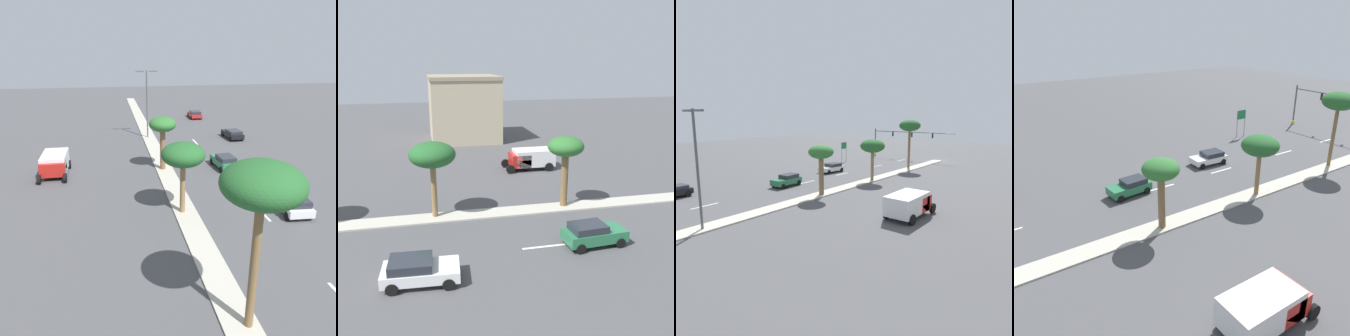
% 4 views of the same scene
% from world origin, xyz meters
% --- Properties ---
extents(ground_plane, '(160.00, 160.00, 0.00)m').
position_xyz_m(ground_plane, '(0.00, 33.65, 0.00)').
color(ground_plane, '#4C4C4F').
extents(median_curb, '(1.80, 86.53, 0.12)m').
position_xyz_m(median_curb, '(0.00, 43.27, 0.06)').
color(median_curb, '#B7B2A3').
rests_on(median_curb, ground).
extents(lane_stripe_trailing, '(0.20, 2.80, 0.01)m').
position_xyz_m(lane_stripe_trailing, '(5.96, 4.00, 0.01)').
color(lane_stripe_trailing, silver).
rests_on(lane_stripe_trailing, ground).
extents(lane_stripe_mid, '(0.20, 2.80, 0.01)m').
position_xyz_m(lane_stripe_mid, '(5.96, 12.59, 0.01)').
color(lane_stripe_mid, silver).
rests_on(lane_stripe_mid, ground).
extents(lane_stripe_inboard, '(0.20, 2.80, 0.01)m').
position_xyz_m(lane_stripe_inboard, '(5.96, 22.49, 0.01)').
color(lane_stripe_inboard, silver).
rests_on(lane_stripe_inboard, ground).
extents(lane_stripe_front, '(0.20, 2.80, 0.01)m').
position_xyz_m(lane_stripe_front, '(5.96, 30.00, 0.01)').
color(lane_stripe_front, silver).
rests_on(lane_stripe_front, ground).
extents(traffic_signal_gantry, '(17.91, 0.53, 6.00)m').
position_xyz_m(traffic_signal_gantry, '(9.19, 0.86, 3.98)').
color(traffic_signal_gantry, '#515459').
rests_on(traffic_signal_gantry, ground).
extents(directional_road_sign, '(0.10, 1.52, 3.73)m').
position_xyz_m(directional_road_sign, '(13.84, 12.41, 2.70)').
color(directional_road_sign, gray).
rests_on(directional_road_sign, ground).
extents(palm_tree_rear, '(3.47, 3.47, 8.04)m').
position_xyz_m(palm_tree_rear, '(0.34, 11.82, 7.05)').
color(palm_tree_rear, brown).
rests_on(palm_tree_rear, median_curb).
extents(palm_tree_right, '(3.33, 3.33, 5.59)m').
position_xyz_m(palm_tree_right, '(-0.25, 23.63, 4.71)').
color(palm_tree_right, olive).
rests_on(palm_tree_right, median_curb).
extents(palm_tree_trailing, '(2.80, 2.80, 5.56)m').
position_xyz_m(palm_tree_trailing, '(-0.18, 33.66, 4.65)').
color(palm_tree_trailing, brown).
rests_on(palm_tree_trailing, median_curb).
extents(sedan_white_far, '(2.31, 4.12, 1.39)m').
position_xyz_m(sedan_white_far, '(8.29, 22.33, 0.75)').
color(sedan_white_far, silver).
rests_on(sedan_white_far, ground).
extents(sedan_green_leading, '(2.13, 4.00, 1.47)m').
position_xyz_m(sedan_green_leading, '(6.39, 33.06, 0.78)').
color(sedan_green_leading, '#287047').
rests_on(sedan_green_leading, ground).
extents(box_truck, '(2.67, 5.32, 2.14)m').
position_xyz_m(box_truck, '(-11.18, 34.09, 1.22)').
color(box_truck, '#B21E19').
rests_on(box_truck, ground).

